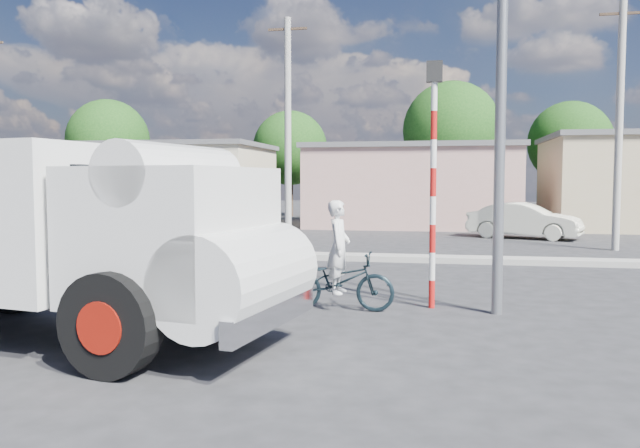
% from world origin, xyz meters
% --- Properties ---
extents(ground_plane, '(120.00, 120.00, 0.00)m').
position_xyz_m(ground_plane, '(0.00, 0.00, 0.00)').
color(ground_plane, '#28282A').
rests_on(ground_plane, ground).
extents(median, '(40.00, 0.80, 0.16)m').
position_xyz_m(median, '(0.00, 8.00, 0.08)').
color(median, '#99968E').
rests_on(median, ground).
extents(truck, '(7.06, 3.55, 2.79)m').
position_xyz_m(truck, '(-1.94, -1.75, 1.55)').
color(truck, black).
rests_on(truck, ground).
extents(bicycle, '(1.99, 0.75, 1.03)m').
position_xyz_m(bicycle, '(1.59, 1.02, 0.52)').
color(bicycle, black).
rests_on(bicycle, ground).
extents(cyclist, '(0.41, 0.61, 1.64)m').
position_xyz_m(cyclist, '(1.59, 1.02, 0.82)').
color(cyclist, white).
rests_on(cyclist, ground).
extents(car_cream, '(4.53, 2.89, 1.41)m').
position_xyz_m(car_cream, '(6.63, 15.83, 0.70)').
color(car_cream, silver).
rests_on(car_cream, ground).
extents(traffic_pole, '(0.28, 0.18, 4.36)m').
position_xyz_m(traffic_pole, '(3.20, 1.50, 2.59)').
color(traffic_pole, red).
rests_on(traffic_pole, ground).
extents(streetlight, '(2.34, 0.22, 9.00)m').
position_xyz_m(streetlight, '(4.14, 1.20, 4.96)').
color(streetlight, slate).
rests_on(streetlight, ground).
extents(building_row, '(37.80, 7.30, 4.44)m').
position_xyz_m(building_row, '(1.10, 22.00, 2.13)').
color(building_row, beige).
rests_on(building_row, ground).
extents(tree_row, '(43.62, 7.43, 8.42)m').
position_xyz_m(tree_row, '(3.76, 28.45, 4.99)').
color(tree_row, '#38281E').
rests_on(tree_row, ground).
extents(utility_poles, '(35.40, 0.24, 8.00)m').
position_xyz_m(utility_poles, '(3.25, 12.00, 4.07)').
color(utility_poles, '#99968E').
rests_on(utility_poles, ground).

